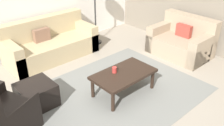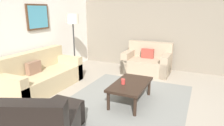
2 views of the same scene
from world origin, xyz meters
name	(u,v)px [view 1 (image 1 of 2)]	position (x,y,z in m)	size (l,w,h in m)	color
ground_plane	(108,97)	(0.00, 0.00, 0.00)	(8.00, 8.00, 0.00)	gray
area_rug	(108,97)	(0.00, 0.00, 0.00)	(3.42, 2.37, 0.01)	slate
couch_main	(49,44)	(0.08, 2.10, 0.30)	(2.01, 0.89, 0.88)	tan
couch_loveseat	(183,42)	(2.44, 0.13, 0.30)	(0.91, 1.32, 0.88)	gray
ottoman	(37,95)	(-1.01, 0.63, 0.20)	(0.56, 0.56, 0.40)	black
coffee_table	(124,75)	(0.30, -0.08, 0.36)	(1.10, 0.64, 0.41)	black
cup	(114,70)	(0.19, 0.04, 0.46)	(0.08, 0.08, 0.10)	#B2332D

